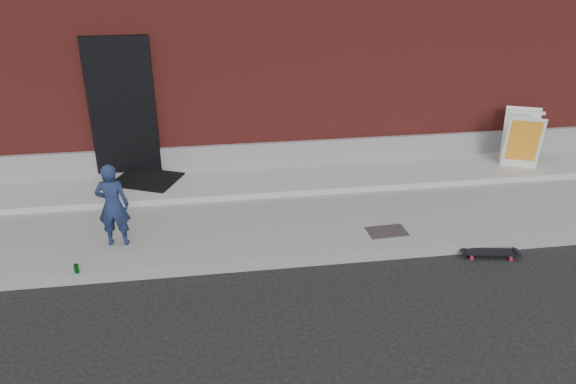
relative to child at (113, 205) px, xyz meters
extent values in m
plane|color=black|center=(2.54, -0.71, -0.73)|extent=(80.00, 80.00, 0.00)
cube|color=slate|center=(2.54, 0.79, -0.65)|extent=(20.00, 3.00, 0.15)
cube|color=gray|center=(2.54, 1.69, -0.53)|extent=(20.00, 1.20, 0.10)
cube|color=maroon|center=(2.54, 6.29, 1.77)|extent=(20.00, 8.00, 5.00)
cube|color=gray|center=(2.54, 2.26, -0.28)|extent=(20.00, 0.10, 0.40)
cube|color=black|center=(-0.06, 2.25, 0.67)|extent=(1.05, 0.12, 2.25)
imported|color=#182345|center=(0.00, 0.00, 0.00)|extent=(0.44, 0.31, 1.16)
cylinder|color=#B51228|center=(5.21, -0.80, -0.70)|extent=(0.06, 0.04, 0.05)
cylinder|color=#B51228|center=(5.18, -0.96, -0.70)|extent=(0.06, 0.04, 0.05)
cylinder|color=#B51228|center=(4.70, -0.70, -0.70)|extent=(0.06, 0.04, 0.05)
cylinder|color=#B51228|center=(4.67, -0.86, -0.70)|extent=(0.06, 0.04, 0.05)
cube|color=#B5B4B9|center=(5.19, -0.88, -0.67)|extent=(0.08, 0.17, 0.02)
cube|color=#B5B4B9|center=(4.69, -0.78, -0.67)|extent=(0.08, 0.17, 0.02)
cube|color=black|center=(4.94, -0.83, -0.65)|extent=(0.77, 0.32, 0.02)
cube|color=silver|center=(6.53, 1.41, 0.00)|extent=(0.64, 0.48, 0.96)
cube|color=silver|center=(6.71, 1.80, 0.00)|extent=(0.64, 0.48, 0.96)
cube|color=yellow|center=(6.52, 1.38, -0.05)|extent=(0.53, 0.38, 0.76)
cube|color=silver|center=(6.62, 1.60, 0.48)|extent=(0.56, 0.28, 0.05)
cylinder|color=#177421|center=(-0.42, -0.66, -0.52)|extent=(0.06, 0.06, 0.11)
cube|color=black|center=(0.24, 1.86, -0.46)|extent=(1.23, 1.13, 0.03)
cube|color=#505055|center=(3.69, -0.23, -0.57)|extent=(0.55, 0.37, 0.02)
camera|label=1|loc=(1.32, -6.83, 3.28)|focal=35.00mm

